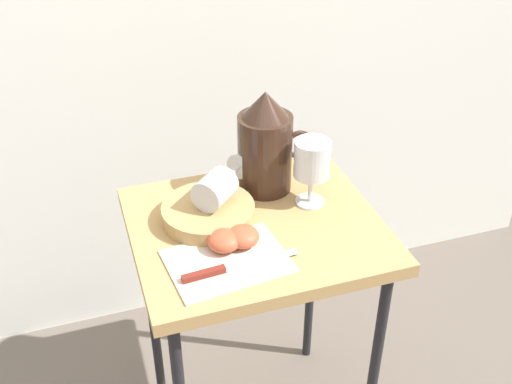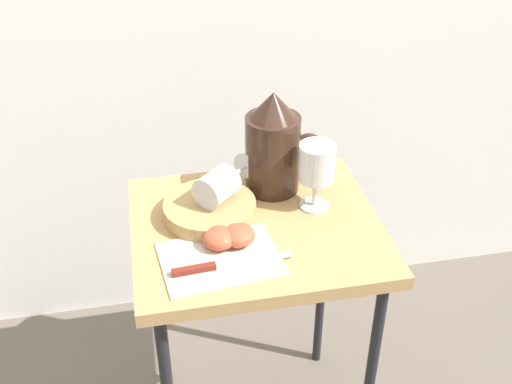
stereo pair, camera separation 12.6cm
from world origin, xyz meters
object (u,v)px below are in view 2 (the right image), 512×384
at_px(table, 256,251).
at_px(apple_half_right, 238,235).
at_px(wine_glass_upright, 317,166).
at_px(basket_tray, 210,210).
at_px(apple_half_left, 219,238).
at_px(pitcher, 273,151).
at_px(knife, 214,266).
at_px(wine_glass_tipped_near, 218,186).

bearing_deg(table, apple_half_right, -128.35).
bearing_deg(wine_glass_upright, basket_tray, 178.25).
bearing_deg(basket_tray, apple_half_left, -87.51).
bearing_deg(basket_tray, apple_half_right, -67.96).
xyz_separation_m(pitcher, wine_glass_upright, (0.07, -0.09, 0.01)).
bearing_deg(knife, apple_half_left, 73.21).
xyz_separation_m(table, basket_tray, (-0.09, 0.04, 0.09)).
distance_m(basket_tray, wine_glass_upright, 0.24).
height_order(table, knife, knife).
distance_m(table, apple_half_right, 0.12).
relative_size(wine_glass_upright, apple_half_right, 2.25).
bearing_deg(apple_half_left, knife, -106.79).
bearing_deg(knife, apple_half_right, 49.54).
distance_m(table, knife, 0.19).
bearing_deg(apple_half_left, wine_glass_tipped_near, 81.81).
bearing_deg(pitcher, wine_glass_tipped_near, -150.61).
bearing_deg(apple_half_right, pitcher, 59.49).
xyz_separation_m(wine_glass_upright, apple_half_right, (-0.18, -0.10, -0.08)).
height_order(wine_glass_tipped_near, apple_half_right, wine_glass_tipped_near).
xyz_separation_m(table, knife, (-0.11, -0.13, 0.08)).
height_order(apple_half_right, knife, apple_half_right).
height_order(table, apple_half_left, apple_half_left).
relative_size(table, basket_tray, 3.38).
bearing_deg(apple_half_left, apple_half_right, 2.27).
xyz_separation_m(pitcher, apple_half_right, (-0.11, -0.19, -0.07)).
bearing_deg(apple_half_right, table, 51.65).
height_order(pitcher, apple_half_left, pitcher).
xyz_separation_m(wine_glass_upright, wine_glass_tipped_near, (-0.21, 0.02, -0.03)).
height_order(wine_glass_upright, knife, wine_glass_upright).
bearing_deg(apple_half_right, basket_tray, 112.04).
bearing_deg(wine_glass_upright, apple_half_left, -155.79).
xyz_separation_m(apple_half_left, apple_half_right, (0.04, 0.00, 0.00)).
bearing_deg(wine_glass_tipped_near, pitcher, 29.39).
height_order(table, pitcher, pitcher).
xyz_separation_m(basket_tray, wine_glass_tipped_near, (0.02, 0.01, 0.05)).
xyz_separation_m(pitcher, apple_half_left, (-0.15, -0.19, -0.07)).
distance_m(wine_glass_tipped_near, apple_half_right, 0.13).
height_order(table, wine_glass_tipped_near, wine_glass_tipped_near).
relative_size(wine_glass_upright, knife, 0.65).
bearing_deg(table, wine_glass_tipped_near, 142.18).
height_order(table, basket_tray, basket_tray).
xyz_separation_m(wine_glass_tipped_near, knife, (-0.04, -0.18, -0.06)).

